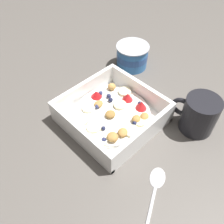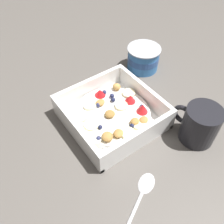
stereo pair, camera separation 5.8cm
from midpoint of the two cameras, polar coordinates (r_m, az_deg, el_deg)
ground_plane at (r=0.60m, az=4.36°, el=-2.27°), size 2.40×2.40×0.00m
fruit_bowl at (r=0.59m, az=2.93°, el=-0.83°), size 0.21×0.21×0.06m
spoon at (r=0.50m, az=10.41°, el=-18.62°), size 0.10×0.16×0.01m
yogurt_cup at (r=0.74m, az=9.64°, el=12.26°), size 0.10×0.10×0.07m
coffee_mug at (r=0.58m, az=22.62°, el=-2.88°), size 0.11×0.08×0.09m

